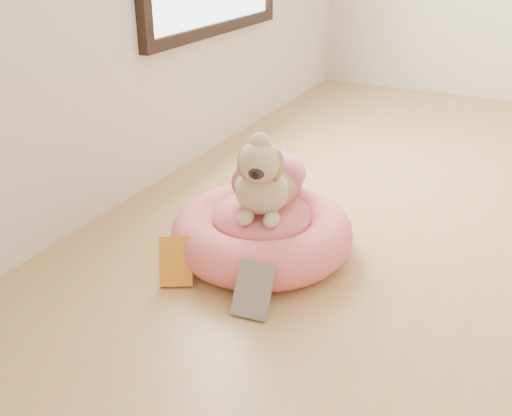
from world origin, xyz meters
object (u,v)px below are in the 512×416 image
at_px(book_white, 253,289).
at_px(dog, 267,165).
at_px(book_yellow, 176,261).
at_px(pet_bed, 262,232).

bearing_deg(book_white, dog, 103.99).
bearing_deg(book_yellow, dog, 34.94).
relative_size(pet_bed, dog, 1.50).
bearing_deg(dog, book_white, -85.46).
xyz_separation_m(pet_bed, book_white, (0.15, -0.36, -0.00)).
height_order(dog, book_white, dog).
bearing_deg(pet_bed, book_white, -68.11).
xyz_separation_m(dog, book_yellow, (-0.18, -0.37, -0.27)).
height_order(pet_bed, dog, dog).
height_order(book_yellow, book_white, same).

